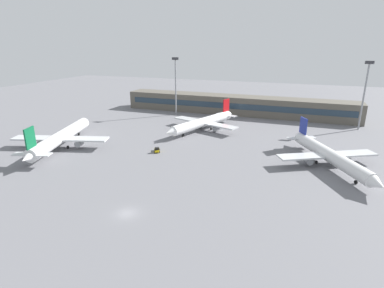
% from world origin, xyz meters
% --- Properties ---
extents(ground_plane, '(400.00, 400.00, 0.00)m').
position_xyz_m(ground_plane, '(0.00, 40.00, 0.00)').
color(ground_plane, slate).
extents(terminal_building, '(114.86, 12.13, 9.00)m').
position_xyz_m(terminal_building, '(0.00, 102.62, 4.50)').
color(terminal_building, '#5B564C').
rests_on(terminal_building, ground_plane).
extents(airplane_near, '(32.47, 45.59, 11.54)m').
position_xyz_m(airplane_near, '(-44.52, 30.65, 3.52)').
color(airplane_near, silver).
rests_on(airplane_near, ground_plane).
extents(airplane_mid, '(28.07, 38.62, 10.53)m').
position_xyz_m(airplane_mid, '(40.87, 43.14, 3.21)').
color(airplane_mid, silver).
rests_on(airplane_mid, ground_plane).
extents(airplane_far, '(29.59, 41.36, 10.61)m').
position_xyz_m(airplane_far, '(-5.77, 67.34, 3.23)').
color(airplane_far, white).
rests_on(airplane_far, ground_plane).
extents(baggage_tug_yellow, '(3.04, 3.89, 1.75)m').
position_xyz_m(baggage_tug_yellow, '(-11.40, 36.75, 0.80)').
color(baggage_tug_yellow, yellow).
rests_on(baggage_tug_yellow, ground_plane).
extents(floodlight_tower_west, '(3.20, 0.80, 27.68)m').
position_xyz_m(floodlight_tower_west, '(-27.46, 90.21, 15.89)').
color(floodlight_tower_west, gray).
rests_on(floodlight_tower_west, ground_plane).
extents(floodlight_tower_east, '(3.20, 0.80, 27.53)m').
position_xyz_m(floodlight_tower_east, '(54.30, 90.87, 15.81)').
color(floodlight_tower_east, gray).
rests_on(floodlight_tower_east, ground_plane).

